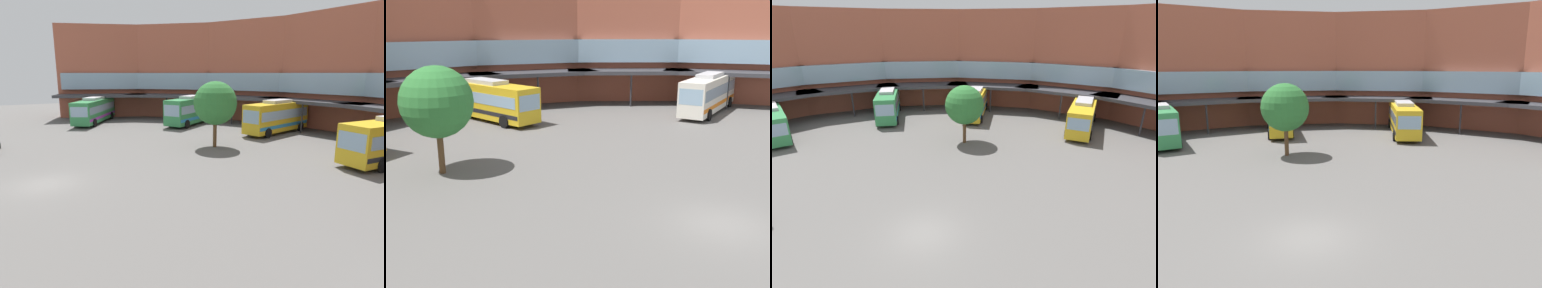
# 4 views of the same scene
# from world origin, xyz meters

# --- Properties ---
(ground_plane) EXTENTS (121.38, 121.38, 0.00)m
(ground_plane) POSITION_xyz_m (0.00, 0.00, 0.00)
(ground_plane) COLOR #605E5B
(station_building) EXTENTS (77.25, 35.61, 14.44)m
(station_building) POSITION_xyz_m (0.00, 25.32, 6.96)
(station_building) COLOR #AD5942
(station_building) RESTS_ON ground
(bus_1) EXTENTS (7.54, 10.05, 3.98)m
(bus_1) POSITION_xyz_m (-17.25, 20.34, 2.01)
(bus_1) COLOR #338C4C
(bus_1) RESTS_ON ground
(bus_2) EXTENTS (3.29, 11.78, 3.73)m
(bus_2) POSITION_xyz_m (7.99, 25.45, 1.89)
(bus_2) COLOR gold
(bus_2) RESTS_ON ground
(bus_4) EXTENTS (4.62, 10.33, 3.96)m
(bus_4) POSITION_xyz_m (-6.35, 25.91, 2.00)
(bus_4) COLOR gold
(bus_4) RESTS_ON ground
(plaza_tree) EXTENTS (4.13, 4.13, 6.30)m
(plaza_tree) POSITION_xyz_m (-3.70, 15.41, 4.22)
(plaza_tree) COLOR brown
(plaza_tree) RESTS_ON ground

